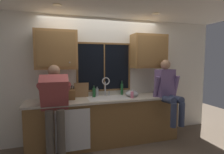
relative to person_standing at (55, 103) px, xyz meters
name	(u,v)px	position (x,y,z in m)	size (l,w,h in m)	color
back_wall	(102,79)	(0.97, 0.69, 0.30)	(5.36, 0.12, 2.55)	silver
ceiling_downlight_left	(57,5)	(0.08, 0.03, 1.57)	(0.14, 0.14, 0.01)	#FFEAB2
ceiling_downlight_right	(156,14)	(1.86, 0.03, 1.57)	(0.14, 0.14, 0.01)	#FFEAB2
window_glass	(104,67)	(1.01, 0.62, 0.55)	(1.10, 0.02, 0.95)	black
window_frame_top	(104,43)	(1.01, 0.61, 1.05)	(1.17, 0.02, 0.04)	brown
window_frame_bottom	(104,90)	(1.01, 0.61, 0.06)	(1.17, 0.02, 0.04)	brown
window_frame_left	(77,67)	(0.44, 0.61, 0.55)	(0.04, 0.02, 0.95)	brown
window_frame_right	(129,67)	(1.57, 0.61, 0.55)	(0.04, 0.02, 0.95)	brown
window_mullion_center	(104,67)	(1.01, 0.61, 0.55)	(0.02, 0.02, 0.95)	brown
lower_cabinet_run	(106,121)	(0.97, 0.34, -0.53)	(2.96, 0.58, 0.88)	olive
countertop	(106,99)	(0.97, 0.32, -0.07)	(3.02, 0.62, 0.04)	beige
dishwasher_front	(73,130)	(0.29, 0.02, -0.51)	(0.60, 0.02, 0.74)	white
upper_cabinet_left	(56,50)	(0.05, 0.46, 0.89)	(0.76, 0.36, 0.72)	#9E703D
upper_cabinet_right	(149,51)	(1.96, 0.46, 0.89)	(0.76, 0.36, 0.72)	#9E703D
sink	(108,103)	(1.01, 0.33, -0.15)	(0.80, 0.46, 0.21)	silver
faucet	(106,84)	(1.01, 0.51, 0.20)	(0.18, 0.09, 0.40)	silver
person_standing	(55,103)	(0.00, 0.00, 0.00)	(0.53, 0.67, 1.59)	#595147
person_sitting_on_counter	(168,88)	(2.19, 0.06, 0.13)	(0.54, 0.63, 1.26)	#384260
knife_block	(72,94)	(0.30, 0.36, 0.06)	(0.12, 0.18, 0.32)	brown
cutting_board	(81,90)	(0.51, 0.55, 0.10)	(0.29, 0.02, 0.30)	#997047
mixing_bowl	(132,94)	(1.51, 0.32, 0.01)	(0.27, 0.27, 0.13)	#B7B7BC
soap_dispenser	(132,95)	(1.46, 0.18, 0.02)	(0.06, 0.07, 0.18)	pink
bottle_green_glass	(94,92)	(0.75, 0.50, 0.05)	(0.07, 0.07, 0.24)	#1E592D
bottle_tall_clear	(97,92)	(0.83, 0.57, 0.03)	(0.06, 0.06, 0.21)	#B7B7BC
bottle_amber_small	(122,89)	(1.38, 0.56, 0.08)	(0.06, 0.06, 0.31)	#1E592D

